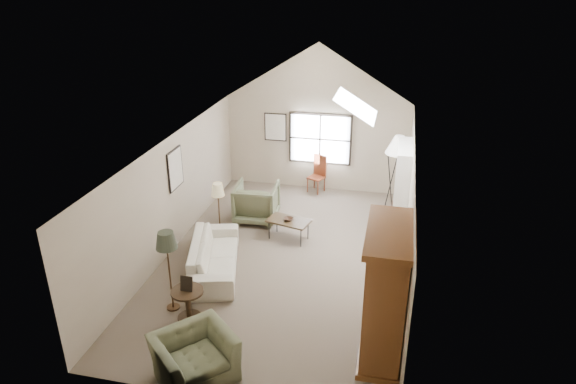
% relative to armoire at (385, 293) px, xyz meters
% --- Properties ---
extents(room_shell, '(5.01, 8.01, 4.00)m').
position_rel_armoire_xyz_m(room_shell, '(-2.18, 2.40, 2.11)').
color(room_shell, brown).
rests_on(room_shell, ground).
extents(window, '(1.72, 0.08, 1.42)m').
position_rel_armoire_xyz_m(window, '(-2.08, 6.36, 0.35)').
color(window, black).
rests_on(window, room_shell).
extents(skylight, '(0.80, 1.20, 0.52)m').
position_rel_armoire_xyz_m(skylight, '(-0.88, 3.30, 2.12)').
color(skylight, white).
rests_on(skylight, room_shell).
extents(wall_art, '(1.97, 3.71, 0.88)m').
position_rel_armoire_xyz_m(wall_art, '(-4.06, 4.34, 0.63)').
color(wall_art, black).
rests_on(wall_art, room_shell).
extents(armoire, '(0.60, 1.50, 2.20)m').
position_rel_armoire_xyz_m(armoire, '(0.00, 0.00, 0.00)').
color(armoire, brown).
rests_on(armoire, ground).
extents(tv_alcove, '(0.32, 1.30, 2.10)m').
position_rel_armoire_xyz_m(tv_alcove, '(0.16, 4.00, 0.05)').
color(tv_alcove, white).
rests_on(tv_alcove, ground).
extents(media_console, '(0.34, 1.18, 0.60)m').
position_rel_armoire_xyz_m(media_console, '(0.14, 4.00, -0.80)').
color(media_console, '#382316').
rests_on(media_console, ground).
extents(tv_panel, '(0.05, 0.90, 0.55)m').
position_rel_armoire_xyz_m(tv_panel, '(0.14, 4.00, -0.18)').
color(tv_panel, black).
rests_on(tv_panel, media_console).
extents(sofa, '(1.49, 2.46, 0.67)m').
position_rel_armoire_xyz_m(sofa, '(-3.48, 1.69, -0.76)').
color(sofa, beige).
rests_on(sofa, ground).
extents(armchair_near, '(1.49, 1.50, 0.73)m').
position_rel_armoire_xyz_m(armchair_near, '(-2.73, -1.23, -0.73)').
color(armchair_near, '#5C6043').
rests_on(armchair_near, ground).
extents(armchair_far, '(1.07, 1.10, 0.94)m').
position_rel_armoire_xyz_m(armchair_far, '(-3.25, 4.08, -0.63)').
color(armchair_far, '#616848').
rests_on(armchair_far, ground).
extents(coffee_table, '(1.04, 0.74, 0.48)m').
position_rel_armoire_xyz_m(coffee_table, '(-2.28, 3.28, -0.86)').
color(coffee_table, '#392917').
rests_on(coffee_table, ground).
extents(bowl, '(0.27, 0.27, 0.06)m').
position_rel_armoire_xyz_m(bowl, '(-2.28, 3.28, -0.59)').
color(bowl, '#321E14').
rests_on(bowl, coffee_table).
extents(side_table, '(0.71, 0.71, 0.58)m').
position_rel_armoire_xyz_m(side_table, '(-3.38, 0.09, -0.81)').
color(side_table, '#342415').
rests_on(side_table, ground).
extents(side_chair, '(0.53, 0.53, 1.03)m').
position_rel_armoire_xyz_m(side_chair, '(-2.12, 6.10, -0.59)').
color(side_chair, brown).
rests_on(side_chair, ground).
extents(tripod_lamp, '(0.81, 0.81, 2.16)m').
position_rel_armoire_xyz_m(tripod_lamp, '(0.02, 4.95, -0.02)').
color(tripod_lamp, white).
rests_on(tripod_lamp, ground).
extents(dark_lamp, '(0.47, 0.47, 1.61)m').
position_rel_armoire_xyz_m(dark_lamp, '(-3.78, 0.29, -0.30)').
color(dark_lamp, '#272C1F').
rests_on(dark_lamp, ground).
extents(tan_lamp, '(0.36, 0.36, 1.44)m').
position_rel_armoire_xyz_m(tan_lamp, '(-3.78, 2.89, -0.38)').
color(tan_lamp, tan).
rests_on(tan_lamp, ground).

